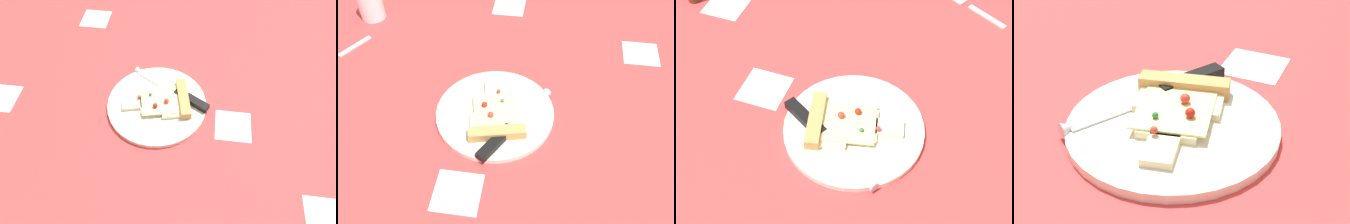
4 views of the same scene
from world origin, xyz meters
TOP-DOWN VIEW (x-y plane):
  - ground_plane at (-0.01, -0.00)cm, footprint 139.42×139.42cm
  - plate at (2.88, -1.00)cm, footprint 26.05×26.05cm
  - pizza_slice at (2.31, 1.54)cm, footprint 13.12×18.72cm
  - knife at (-0.98, 4.04)cm, footprint 13.83×21.83cm

SIDE VIEW (x-z plane):
  - ground_plane at x=-0.01cm, z-range -3.00..0.00cm
  - plate at x=2.88cm, z-range 0.00..1.23cm
  - knife at x=-0.98cm, z-range 0.61..3.06cm
  - pizza_slice at x=2.31cm, z-range 0.73..3.31cm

